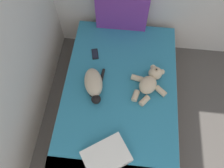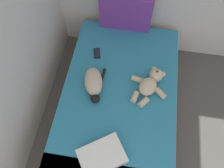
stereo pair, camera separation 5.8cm
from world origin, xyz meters
name	(u,v)px [view 1 (the left image)]	position (x,y,z in m)	size (l,w,h in m)	color
bed	(119,104)	(0.93, 2.69, 0.25)	(1.27, 2.08, 0.50)	#9E7A56
patterned_cushion	(122,12)	(0.86, 3.65, 0.74)	(0.61, 0.11, 0.47)	#72338C
cat	(94,84)	(0.65, 2.75, 0.57)	(0.28, 0.44, 0.15)	#C6B293
teddy_bear	(150,82)	(1.24, 2.84, 0.57)	(0.40, 0.48, 0.16)	beige
cell_phone	(95,54)	(0.60, 3.18, 0.51)	(0.11, 0.16, 0.01)	black
throw_pillow	(106,157)	(0.87, 2.02, 0.56)	(0.40, 0.28, 0.11)	white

